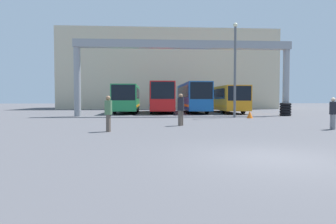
# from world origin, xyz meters

# --- Properties ---
(ground_plane) EXTENTS (200.00, 200.00, 0.00)m
(ground_plane) POSITION_xyz_m (0.00, 0.00, 0.00)
(ground_plane) COLOR #47474C
(building_backdrop) EXTENTS (34.46, 12.00, 12.48)m
(building_backdrop) POSITION_xyz_m (0.00, 44.09, 6.24)
(building_backdrop) COLOR beige
(building_backdrop) RESTS_ON ground
(overhead_gantry) EXTENTS (19.85, 0.80, 6.87)m
(overhead_gantry) POSITION_xyz_m (0.00, 19.73, 5.54)
(overhead_gantry) COLOR gray
(overhead_gantry) RESTS_ON ground
(bus_slot_0) EXTENTS (2.51, 10.24, 3.03)m
(bus_slot_0) POSITION_xyz_m (-5.67, 26.38, 1.75)
(bus_slot_0) COLOR #268C4C
(bus_slot_0) RESTS_ON ground
(bus_slot_1) EXTENTS (2.53, 10.49, 3.33)m
(bus_slot_1) POSITION_xyz_m (-1.89, 26.51, 1.91)
(bus_slot_1) COLOR red
(bus_slot_1) RESTS_ON ground
(bus_slot_2) EXTENTS (2.44, 11.81, 3.31)m
(bus_slot_2) POSITION_xyz_m (1.89, 27.16, 1.90)
(bus_slot_2) COLOR #1959A5
(bus_slot_2) RESTS_ON ground
(bus_slot_3) EXTENTS (2.58, 10.69, 2.95)m
(bus_slot_3) POSITION_xyz_m (5.67, 26.60, 1.71)
(bus_slot_3) COLOR orange
(bus_slot_3) RESTS_ON ground
(pedestrian_far_center) EXTENTS (0.39, 0.39, 1.86)m
(pedestrian_far_center) POSITION_xyz_m (-1.38, 9.73, 0.99)
(pedestrian_far_center) COLOR brown
(pedestrian_far_center) RESTS_ON ground
(pedestrian_mid_left) EXTENTS (0.36, 0.36, 1.71)m
(pedestrian_mid_left) POSITION_xyz_m (-5.17, 6.77, 0.91)
(pedestrian_mid_left) COLOR brown
(pedestrian_mid_left) RESTS_ON ground
(pedestrian_mid_right) EXTENTS (0.34, 0.34, 1.63)m
(pedestrian_mid_right) POSITION_xyz_m (6.16, 7.08, 0.86)
(pedestrian_mid_right) COLOR gray
(pedestrian_mid_right) RESTS_ON ground
(traffic_cone) EXTENTS (0.49, 0.49, 0.59)m
(traffic_cone) POSITION_xyz_m (4.96, 16.17, 0.30)
(traffic_cone) COLOR orange
(traffic_cone) RESTS_ON ground
(tire_stack) EXTENTS (1.04, 1.04, 1.20)m
(tire_stack) POSITION_xyz_m (9.44, 19.38, 0.60)
(tire_stack) COLOR black
(tire_stack) RESTS_ON ground
(lamp_post) EXTENTS (0.36, 0.36, 7.89)m
(lamp_post) POSITION_xyz_m (3.98, 17.13, 4.31)
(lamp_post) COLOR #595B60
(lamp_post) RESTS_ON ground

